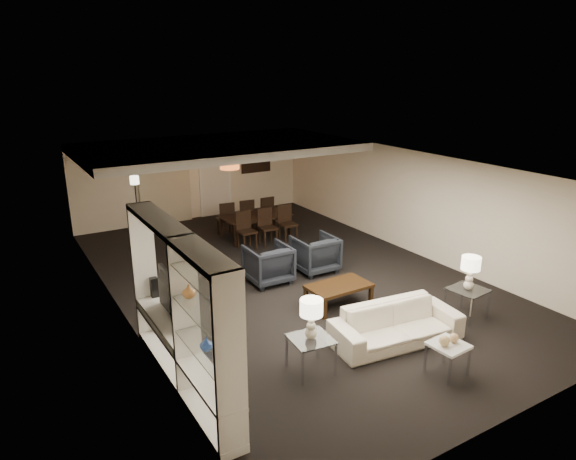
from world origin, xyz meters
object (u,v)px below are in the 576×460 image
(marble_table, at_px, (447,359))
(chair_nm, at_px, (268,227))
(armchair_right, at_px, (315,254))
(side_table_right, at_px, (466,303))
(chair_nr, at_px, (288,224))
(chair_fm, at_px, (245,215))
(vase_blue, at_px, (206,344))
(table_lamp_left, at_px, (311,319))
(table_lamp_right, at_px, (470,273))
(coffee_table, at_px, (339,295))
(floor_lamp, at_px, (137,206))
(vase_amber, at_px, (189,291))
(chair_fr, at_px, (264,212))
(pendant_light, at_px, (230,164))
(sofa, at_px, (396,324))
(television, at_px, (166,298))
(chair_nl, at_px, (247,231))
(floor_speaker, at_px, (156,308))
(side_table_left, at_px, (311,355))
(chair_fl, at_px, (225,218))
(armchair_left, at_px, (268,264))
(dining_table, at_px, (256,226))

(marble_table, bearing_deg, chair_nm, 85.07)
(armchair_right, bearing_deg, side_table_right, 109.93)
(side_table_right, xyz_separation_m, chair_nr, (-0.54, 5.41, 0.19))
(marble_table, xyz_separation_m, chair_fm, (0.56, 7.81, 0.22))
(vase_blue, distance_m, chair_fm, 8.12)
(table_lamp_left, height_order, table_lamp_right, same)
(coffee_table, bearing_deg, floor_lamp, 108.04)
(vase_amber, distance_m, chair_fr, 8.06)
(side_table_right, height_order, marble_table, side_table_right)
(chair_nr, bearing_deg, pendant_light, 128.72)
(chair_fm, distance_m, chair_fr, 0.60)
(chair_nm, bearing_deg, sofa, -92.02)
(chair_nr, bearing_deg, chair_nm, -178.38)
(television, height_order, floor_lamp, floor_lamp)
(sofa, relative_size, chair_fr, 2.34)
(armchair_right, xyz_separation_m, chair_nl, (-0.64, 2.11, 0.06))
(floor_speaker, height_order, chair_fr, floor_speaker)
(side_table_left, distance_m, vase_amber, 2.23)
(armchair_right, height_order, chair_fl, chair_fl)
(side_table_left, relative_size, table_lamp_left, 0.97)
(table_lamp_left, height_order, vase_blue, vase_blue)
(side_table_left, distance_m, marble_table, 2.03)
(table_lamp_right, relative_size, vase_amber, 3.43)
(pendant_light, bearing_deg, table_lamp_left, -105.40)
(sofa, relative_size, armchair_left, 2.45)
(table_lamp_right, bearing_deg, vase_blue, -176.54)
(chair_nl, bearing_deg, sofa, -90.68)
(chair_nm, bearing_deg, side_table_left, -108.77)
(table_lamp_left, bearing_deg, pendant_light, 74.60)
(armchair_left, relative_size, chair_fl, 0.95)
(table_lamp_left, distance_m, dining_table, 6.49)
(table_lamp_left, xyz_separation_m, floor_lamp, (-0.37, 7.95, -0.06))
(armchair_right, relative_size, vase_amber, 4.94)
(television, relative_size, vase_amber, 6.51)
(armchair_left, height_order, chair_fm, chair_fm)
(pendant_light, bearing_deg, floor_lamp, 151.58)
(chair_nr, relative_size, floor_lamp, 0.58)
(side_table_right, bearing_deg, table_lamp_left, 180.00)
(marble_table, bearing_deg, floor_speaker, 135.19)
(side_table_left, height_order, chair_nl, chair_nl)
(side_table_right, height_order, table_lamp_right, table_lamp_right)
(coffee_table, height_order, chair_nm, chair_nm)
(side_table_right, xyz_separation_m, table_lamp_left, (-3.40, 0.00, 0.59))
(sofa, relative_size, marble_table, 4.37)
(dining_table, bearing_deg, television, -131.25)
(dining_table, xyz_separation_m, chair_fr, (0.60, 0.65, 0.15))
(pendant_light, xyz_separation_m, side_table_left, (-1.86, -6.74, -1.64))
(table_lamp_right, distance_m, dining_table, 6.19)
(armchair_left, xyz_separation_m, television, (-2.82, -1.97, 0.68))
(chair_fr, height_order, floor_lamp, floor_lamp)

